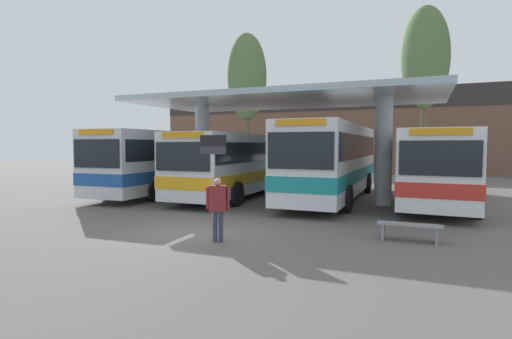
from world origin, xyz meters
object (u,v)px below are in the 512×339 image
at_px(parked_car_street, 307,162).
at_px(transit_bus_far_right_bay, 439,164).
at_px(info_sign_platform, 213,161).
at_px(transit_bus_center_bay, 241,161).
at_px(poplar_tree_behind_left, 425,59).
at_px(pedestrian_waiting, 218,203).
at_px(waiting_bench_near_pillar, 409,228).
at_px(transit_bus_left_bay, 173,159).
at_px(transit_bus_right_bay, 333,158).
at_px(poplar_tree_behind_right, 247,78).

bearing_deg(parked_car_street, transit_bus_far_right_bay, -54.72).
distance_m(transit_bus_far_right_bay, info_sign_platform, 10.40).
relative_size(transit_bus_center_bay, transit_bus_far_right_bay, 1.02).
height_order(info_sign_platform, parked_car_street, info_sign_platform).
xyz_separation_m(transit_bus_far_right_bay, poplar_tree_behind_left, (-0.66, 6.78, 5.87)).
distance_m(pedestrian_waiting, poplar_tree_behind_left, 18.49).
distance_m(waiting_bench_near_pillar, pedestrian_waiting, 5.11).
relative_size(transit_bus_center_bay, waiting_bench_near_pillar, 6.64).
distance_m(waiting_bench_near_pillar, parked_car_street, 24.44).
bearing_deg(transit_bus_center_bay, pedestrian_waiting, 110.46).
bearing_deg(info_sign_platform, transit_bus_center_bay, 108.29).
bearing_deg(transit_bus_left_bay, transit_bus_center_bay, 179.51).
relative_size(transit_bus_right_bay, waiting_bench_near_pillar, 7.04).
xyz_separation_m(info_sign_platform, poplar_tree_behind_left, (6.05, 14.71, 5.57)).
height_order(transit_bus_right_bay, waiting_bench_near_pillar, transit_bus_right_bay).
xyz_separation_m(transit_bus_left_bay, pedestrian_waiting, (7.54, -8.92, -0.76)).
distance_m(pedestrian_waiting, parked_car_street, 25.12).
height_order(poplar_tree_behind_left, parked_car_street, poplar_tree_behind_left).
relative_size(transit_bus_center_bay, info_sign_platform, 3.83).
xyz_separation_m(transit_bus_far_right_bay, parked_car_street, (-10.04, 14.93, -0.72)).
bearing_deg(transit_bus_center_bay, parked_car_street, -87.43).
relative_size(transit_bus_left_bay, pedestrian_waiting, 6.83).
bearing_deg(poplar_tree_behind_right, waiting_bench_near_pillar, -52.40).
bearing_deg(info_sign_platform, transit_bus_right_bay, 73.82).
distance_m(transit_bus_far_right_bay, parked_car_street, 18.01).
distance_m(transit_bus_right_bay, poplar_tree_behind_left, 9.91).
height_order(transit_bus_left_bay, poplar_tree_behind_left, poplar_tree_behind_left).
height_order(transit_bus_left_bay, transit_bus_center_bay, transit_bus_left_bay).
distance_m(poplar_tree_behind_right, parked_car_street, 10.39).
xyz_separation_m(info_sign_platform, pedestrian_waiting, (1.16, -1.86, -1.02)).
relative_size(pedestrian_waiting, poplar_tree_behind_right, 0.16).
xyz_separation_m(transit_bus_left_bay, poplar_tree_behind_left, (12.43, 7.66, 5.82)).
height_order(transit_bus_far_right_bay, info_sign_platform, transit_bus_far_right_bay).
relative_size(transit_bus_right_bay, poplar_tree_behind_left, 1.09).
bearing_deg(poplar_tree_behind_left, transit_bus_far_right_bay, -84.41).
xyz_separation_m(transit_bus_right_bay, poplar_tree_behind_right, (-7.66, 7.21, 5.30)).
bearing_deg(info_sign_platform, transit_bus_left_bay, 132.12).
distance_m(transit_bus_right_bay, parked_car_street, 16.27).
xyz_separation_m(poplar_tree_behind_right, parked_car_street, (2.13, 8.07, -6.19)).
bearing_deg(info_sign_platform, waiting_bench_near_pillar, 1.94).
distance_m(transit_bus_center_bay, info_sign_platform, 7.57).
height_order(transit_bus_center_bay, poplar_tree_behind_left, poplar_tree_behind_left).
xyz_separation_m(waiting_bench_near_pillar, poplar_tree_behind_left, (0.26, 14.52, 7.27)).
bearing_deg(poplar_tree_behind_right, transit_bus_center_bay, -67.97).
xyz_separation_m(transit_bus_right_bay, parked_car_street, (-5.52, 15.28, -0.89)).
relative_size(transit_bus_right_bay, info_sign_platform, 4.06).
height_order(transit_bus_left_bay, transit_bus_right_bay, transit_bus_right_bay).
bearing_deg(poplar_tree_behind_left, transit_bus_right_bay, -118.36).
relative_size(transit_bus_left_bay, poplar_tree_behind_right, 1.11).
relative_size(transit_bus_right_bay, parked_car_street, 2.70).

